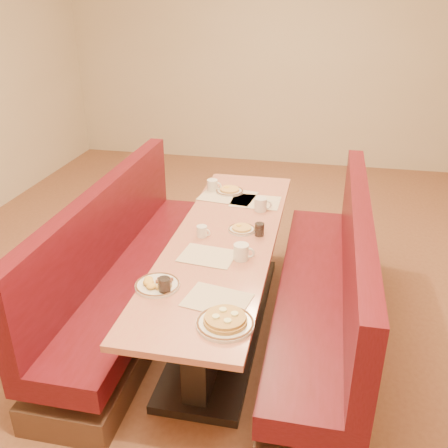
% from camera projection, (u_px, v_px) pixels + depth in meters
% --- Properties ---
extents(ground, '(8.00, 8.00, 0.00)m').
position_uv_depth(ground, '(224.00, 326.00, 3.76)').
color(ground, '#9E6647').
rests_on(ground, ground).
extents(room_envelope, '(6.04, 8.04, 2.82)m').
position_uv_depth(room_envelope, '(224.00, 58.00, 2.93)').
color(room_envelope, beige).
rests_on(room_envelope, ground).
extents(diner_table, '(0.70, 2.50, 0.75)m').
position_uv_depth(diner_table, '(224.00, 283.00, 3.60)').
color(diner_table, black).
rests_on(diner_table, ground).
extents(booth_left, '(0.55, 2.50, 1.05)m').
position_uv_depth(booth_left, '(128.00, 274.00, 3.74)').
color(booth_left, '#4C3326').
rests_on(booth_left, ground).
extents(booth_right, '(0.55, 2.50, 1.05)m').
position_uv_depth(booth_right, '(327.00, 297.00, 3.47)').
color(booth_right, '#4C3326').
rests_on(booth_right, ground).
extents(placemat_near_left, '(0.37, 0.29, 0.00)m').
position_uv_depth(placemat_near_left, '(208.00, 256.00, 3.19)').
color(placemat_near_left, beige).
rests_on(placemat_near_left, diner_table).
extents(placemat_near_right, '(0.39, 0.32, 0.00)m').
position_uv_depth(placemat_near_right, '(217.00, 300.00, 2.74)').
color(placemat_near_right, beige).
rests_on(placemat_near_right, diner_table).
extents(placemat_far_left, '(0.48, 0.39, 0.00)m').
position_uv_depth(placemat_far_left, '(228.00, 196.00, 4.10)').
color(placemat_far_left, beige).
rests_on(placemat_far_left, diner_table).
extents(placemat_far_right, '(0.39, 0.29, 0.00)m').
position_uv_depth(placemat_far_right, '(255.00, 202.00, 3.99)').
color(placemat_far_right, beige).
rests_on(placemat_far_right, diner_table).
extents(pancake_plate, '(0.30, 0.30, 0.07)m').
position_uv_depth(pancake_plate, '(225.00, 321.00, 2.53)').
color(pancake_plate, silver).
rests_on(pancake_plate, diner_table).
extents(eggs_plate, '(0.26, 0.26, 0.05)m').
position_uv_depth(eggs_plate, '(157.00, 284.00, 2.86)').
color(eggs_plate, silver).
rests_on(eggs_plate, diner_table).
extents(extra_plate_mid, '(0.19, 0.19, 0.04)m').
position_uv_depth(extra_plate_mid, '(242.00, 229.00, 3.52)').
color(extra_plate_mid, silver).
rests_on(extra_plate_mid, diner_table).
extents(extra_plate_far, '(0.23, 0.23, 0.05)m').
position_uv_depth(extra_plate_far, '(229.00, 191.00, 4.18)').
color(extra_plate_far, silver).
rests_on(extra_plate_far, diner_table).
extents(coffee_mug_a, '(0.14, 0.10, 0.10)m').
position_uv_depth(coffee_mug_a, '(242.00, 252.00, 3.13)').
color(coffee_mug_a, silver).
rests_on(coffee_mug_a, diner_table).
extents(coffee_mug_b, '(0.10, 0.07, 0.08)m').
position_uv_depth(coffee_mug_b, '(202.00, 231.00, 3.43)').
color(coffee_mug_b, silver).
rests_on(coffee_mug_b, diner_table).
extents(coffee_mug_c, '(0.13, 0.09, 0.10)m').
position_uv_depth(coffee_mug_c, '(261.00, 204.00, 3.82)').
color(coffee_mug_c, silver).
rests_on(coffee_mug_c, diner_table).
extents(coffee_mug_d, '(0.13, 0.09, 0.10)m').
position_uv_depth(coffee_mug_d, '(213.00, 185.00, 4.19)').
color(coffee_mug_d, silver).
rests_on(coffee_mug_d, diner_table).
extents(soda_tumbler_near, '(0.07, 0.07, 0.10)m').
position_uv_depth(soda_tumbler_near, '(164.00, 286.00, 2.79)').
color(soda_tumbler_near, black).
rests_on(soda_tumbler_near, diner_table).
extents(soda_tumbler_mid, '(0.07, 0.07, 0.09)m').
position_uv_depth(soda_tumbler_mid, '(259.00, 229.00, 3.44)').
color(soda_tumbler_mid, black).
rests_on(soda_tumbler_mid, diner_table).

